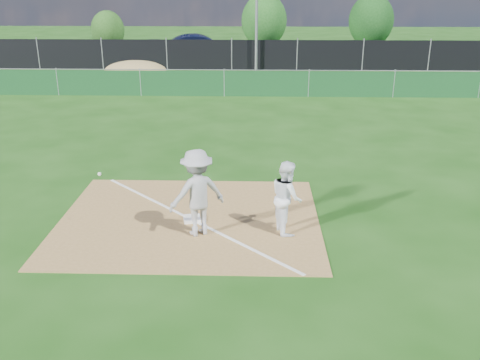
{
  "coord_description": "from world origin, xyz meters",
  "views": [
    {
      "loc": [
        1.52,
        -10.3,
        5.26
      ],
      "look_at": [
        1.18,
        1.0,
        1.0
      ],
      "focal_mm": 40.0,
      "sensor_mm": 36.0,
      "label": 1
    }
  ],
  "objects_px": {
    "car_left": "(158,48)",
    "car_mid": "(200,46)",
    "tree_right": "(371,21)",
    "car_right": "(287,51)",
    "play_at_first": "(197,193)",
    "light_pole": "(257,2)",
    "tree_left": "(108,30)",
    "first_base": "(192,219)",
    "tree_mid": "(264,21)",
    "runner": "(287,197)"
  },
  "relations": [
    {
      "from": "first_base",
      "to": "car_mid",
      "type": "bearing_deg",
      "value": 95.32
    },
    {
      "from": "play_at_first",
      "to": "car_mid",
      "type": "distance_m",
      "value": 27.82
    },
    {
      "from": "play_at_first",
      "to": "runner",
      "type": "xyz_separation_m",
      "value": [
        1.93,
        0.22,
        -0.16
      ]
    },
    {
      "from": "runner",
      "to": "tree_mid",
      "type": "xyz_separation_m",
      "value": [
        -0.12,
        33.05,
        1.36
      ]
    },
    {
      "from": "first_base",
      "to": "runner",
      "type": "xyz_separation_m",
      "value": [
        2.15,
        -0.45,
        0.76
      ]
    },
    {
      "from": "play_at_first",
      "to": "tree_mid",
      "type": "distance_m",
      "value": 33.33
    },
    {
      "from": "first_base",
      "to": "tree_right",
      "type": "distance_m",
      "value": 34.96
    },
    {
      "from": "light_pole",
      "to": "car_mid",
      "type": "height_order",
      "value": "light_pole"
    },
    {
      "from": "runner",
      "to": "tree_left",
      "type": "xyz_separation_m",
      "value": [
        -12.25,
        31.73,
        0.74
      ]
    },
    {
      "from": "first_base",
      "to": "tree_right",
      "type": "xyz_separation_m",
      "value": [
        10.54,
        33.26,
        2.09
      ]
    },
    {
      "from": "play_at_first",
      "to": "tree_mid",
      "type": "xyz_separation_m",
      "value": [
        1.81,
        33.26,
        1.2
      ]
    },
    {
      "from": "play_at_first",
      "to": "tree_left",
      "type": "relative_size",
      "value": 0.93
    },
    {
      "from": "play_at_first",
      "to": "car_right",
      "type": "bearing_deg",
      "value": 82.9
    },
    {
      "from": "car_left",
      "to": "tree_left",
      "type": "bearing_deg",
      "value": 36.27
    },
    {
      "from": "car_left",
      "to": "tree_right",
      "type": "xyz_separation_m",
      "value": [
        15.96,
        6.64,
        1.43
      ]
    },
    {
      "from": "car_left",
      "to": "tree_right",
      "type": "relative_size",
      "value": 1.0
    },
    {
      "from": "runner",
      "to": "car_left",
      "type": "bearing_deg",
      "value": 1.06
    },
    {
      "from": "car_right",
      "to": "runner",
      "type": "bearing_deg",
      "value": 159.62
    },
    {
      "from": "tree_left",
      "to": "tree_mid",
      "type": "bearing_deg",
      "value": 6.17
    },
    {
      "from": "light_pole",
      "to": "first_base",
      "type": "bearing_deg",
      "value": -93.76
    },
    {
      "from": "first_base",
      "to": "tree_left",
      "type": "height_order",
      "value": "tree_left"
    },
    {
      "from": "runner",
      "to": "tree_left",
      "type": "height_order",
      "value": "tree_left"
    },
    {
      "from": "play_at_first",
      "to": "car_right",
      "type": "height_order",
      "value": "play_at_first"
    },
    {
      "from": "play_at_first",
      "to": "car_left",
      "type": "distance_m",
      "value": 27.87
    },
    {
      "from": "car_left",
      "to": "car_mid",
      "type": "height_order",
      "value": "car_mid"
    },
    {
      "from": "play_at_first",
      "to": "car_left",
      "type": "height_order",
      "value": "play_at_first"
    },
    {
      "from": "light_pole",
      "to": "runner",
      "type": "relative_size",
      "value": 4.9
    },
    {
      "from": "light_pole",
      "to": "tree_mid",
      "type": "distance_m",
      "value": 10.98
    },
    {
      "from": "runner",
      "to": "car_mid",
      "type": "bearing_deg",
      "value": -4.92
    },
    {
      "from": "car_left",
      "to": "car_mid",
      "type": "xyz_separation_m",
      "value": [
        2.91,
        0.39,
        0.1
      ]
    },
    {
      "from": "first_base",
      "to": "car_mid",
      "type": "height_order",
      "value": "car_mid"
    },
    {
      "from": "light_pole",
      "to": "car_right",
      "type": "xyz_separation_m",
      "value": [
        2.09,
        4.12,
        -3.3
      ]
    },
    {
      "from": "first_base",
      "to": "tree_left",
      "type": "distance_m",
      "value": 32.91
    },
    {
      "from": "car_left",
      "to": "car_right",
      "type": "height_order",
      "value": "car_left"
    },
    {
      "from": "tree_mid",
      "to": "tree_right",
      "type": "xyz_separation_m",
      "value": [
        8.51,
        0.66,
        -0.02
      ]
    },
    {
      "from": "first_base",
      "to": "tree_left",
      "type": "relative_size",
      "value": 0.13
    },
    {
      "from": "car_right",
      "to": "light_pole",
      "type": "bearing_deg",
      "value": 135.65
    },
    {
      "from": "first_base",
      "to": "car_left",
      "type": "xyz_separation_m",
      "value": [
        -5.42,
        26.63,
        0.66
      ]
    },
    {
      "from": "light_pole",
      "to": "car_right",
      "type": "height_order",
      "value": "light_pole"
    },
    {
      "from": "first_base",
      "to": "tree_right",
      "type": "bearing_deg",
      "value": 72.42
    },
    {
      "from": "tree_right",
      "to": "tree_mid",
      "type": "bearing_deg",
      "value": -175.54
    },
    {
      "from": "first_base",
      "to": "play_at_first",
      "type": "xyz_separation_m",
      "value": [
        0.22,
        -0.66,
        0.92
      ]
    },
    {
      "from": "light_pole",
      "to": "play_at_first",
      "type": "distance_m",
      "value": 22.69
    },
    {
      "from": "light_pole",
      "to": "first_base",
      "type": "relative_size",
      "value": 20.8
    },
    {
      "from": "tree_right",
      "to": "car_right",
      "type": "bearing_deg",
      "value": -133.61
    },
    {
      "from": "first_base",
      "to": "play_at_first",
      "type": "bearing_deg",
      "value": -71.96
    },
    {
      "from": "play_at_first",
      "to": "car_mid",
      "type": "relative_size",
      "value": 0.57
    },
    {
      "from": "car_mid",
      "to": "car_right",
      "type": "xyz_separation_m",
      "value": [
        6.04,
        -1.11,
        -0.13
      ]
    },
    {
      "from": "first_base",
      "to": "car_mid",
      "type": "xyz_separation_m",
      "value": [
        -2.52,
        27.02,
        0.77
      ]
    },
    {
      "from": "tree_mid",
      "to": "car_right",
      "type": "bearing_deg",
      "value": -77.35
    }
  ]
}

